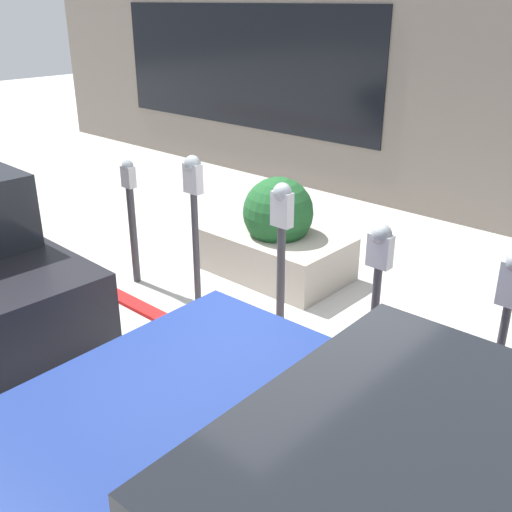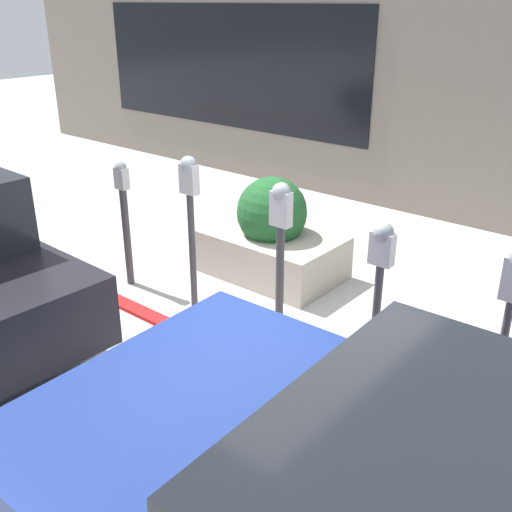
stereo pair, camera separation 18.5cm
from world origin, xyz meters
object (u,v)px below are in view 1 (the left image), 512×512
Objects in this scene: parking_meter_middle at (281,237)px; parking_meter_farthest at (131,210)px; parking_meter_fourth at (194,203)px; parking_meter_second at (378,276)px; planter_box at (278,238)px; parking_meter_nearest at (507,312)px.

parking_meter_middle is 2.00m from parking_meter_farthest.
parking_meter_fourth is 1.01m from parking_meter_farthest.
parking_meter_second reaches higher than planter_box.
planter_box is (1.95, -1.17, -0.56)m from parking_meter_second.
planter_box is at bearing -48.81° from parking_meter_middle.
parking_meter_fourth is (2.94, 0.02, 0.08)m from parking_meter_nearest.
parking_meter_fourth is 1.15× the size of parking_meter_farthest.
parking_meter_second is 2.98m from parking_meter_farthest.
parking_meter_middle reaches higher than planter_box.
parking_meter_second is 0.99m from parking_meter_middle.
parking_meter_farthest is 0.89× the size of planter_box.
parking_meter_fourth reaches higher than parking_meter_nearest.
parking_meter_farthest is at bearing 2.47° from parking_meter_middle.
parking_meter_fourth is 1.03× the size of planter_box.
parking_meter_farthest is (3.91, 0.05, -0.20)m from parking_meter_nearest.
parking_meter_nearest is 2.94m from parking_meter_fourth.
planter_box is (-0.07, -1.15, -0.67)m from parking_meter_fourth.
parking_meter_nearest is 1.02× the size of parking_meter_second.
parking_meter_second is at bearing 148.95° from planter_box.
parking_meter_second is 2.34m from planter_box.
parking_meter_fourth reaches higher than parking_meter_farthest.
parking_meter_second is at bearing 2.67° from parking_meter_nearest.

